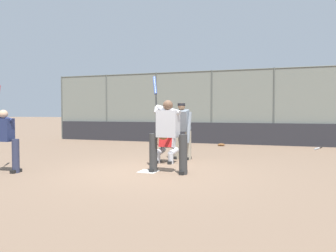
# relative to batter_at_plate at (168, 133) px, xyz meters

# --- Properties ---
(ground_plane) EXTENTS (160.00, 160.00, 0.00)m
(ground_plane) POSITION_rel_batter_at_plate_xyz_m (0.48, -0.02, -0.92)
(ground_plane) COLOR #7A604C
(home_plate_marker) EXTENTS (0.43, 0.43, 0.01)m
(home_plate_marker) POSITION_rel_batter_at_plate_xyz_m (0.48, -0.02, -0.92)
(home_plate_marker) COLOR white
(home_plate_marker) RESTS_ON ground_plane
(backstop_fence) EXTENTS (16.30, 0.08, 3.33)m
(backstop_fence) POSITION_rel_batter_at_plate_xyz_m (0.48, -7.65, 0.83)
(backstop_fence) COLOR #515651
(backstop_fence) RESTS_ON ground_plane
(padding_wall) EXTENTS (15.89, 0.18, 0.95)m
(padding_wall) POSITION_rel_batter_at_plate_xyz_m (0.48, -7.55, -0.45)
(padding_wall) COLOR #28282D
(padding_wall) RESTS_ON ground_plane
(bleachers_beyond) EXTENTS (11.35, 2.50, 1.48)m
(bleachers_beyond) POSITION_rel_batter_at_plate_xyz_m (0.63, -10.15, -0.44)
(bleachers_beyond) COLOR slate
(bleachers_beyond) RESTS_ON ground_plane
(batter_at_plate) EXTENTS (1.05, 0.71, 2.31)m
(batter_at_plate) POSITION_rel_batter_at_plate_xyz_m (0.00, 0.00, 0.00)
(batter_at_plate) COLOR #333333
(batter_at_plate) RESTS_ON ground_plane
(catcher_behind_plate) EXTENTS (0.61, 0.72, 1.14)m
(catcher_behind_plate) POSITION_rel_batter_at_plate_xyz_m (0.54, -1.48, -0.33)
(catcher_behind_plate) COLOR #B7B7BC
(catcher_behind_plate) RESTS_ON ground_plane
(umpire_home) EXTENTS (0.68, 0.47, 1.69)m
(umpire_home) POSITION_rel_batter_at_plate_xyz_m (0.32, -2.22, -0.02)
(umpire_home) COLOR gray
(umpire_home) RESTS_ON ground_plane
(batter_on_deck) EXTENTS (1.01, 0.62, 2.10)m
(batter_on_deck) POSITION_rel_batter_at_plate_xyz_m (3.71, 1.11, -0.12)
(batter_on_deck) COLOR #2D334C
(batter_on_deck) RESTS_ON ground_plane
(spare_bat_near_backstop) EXTENTS (0.39, 0.85, 0.07)m
(spare_bat_near_backstop) POSITION_rel_batter_at_plate_xyz_m (-3.84, -6.49, -0.89)
(spare_bat_near_backstop) COLOR black
(spare_bat_near_backstop) RESTS_ON ground_plane
(fielding_glove_on_dirt) EXTENTS (0.30, 0.23, 0.11)m
(fielding_glove_on_dirt) POSITION_rel_batter_at_plate_xyz_m (-0.14, -6.54, -0.87)
(fielding_glove_on_dirt) COLOR brown
(fielding_glove_on_dirt) RESTS_ON ground_plane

